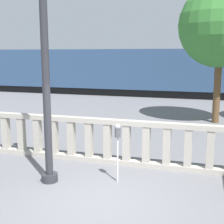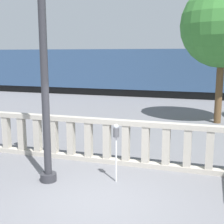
{
  "view_description": "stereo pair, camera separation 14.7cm",
  "coord_description": "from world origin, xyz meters",
  "px_view_note": "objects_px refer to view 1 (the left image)",
  "views": [
    {
      "loc": [
        2.06,
        -5.86,
        3.13
      ],
      "look_at": [
        -0.73,
        3.45,
        1.32
      ],
      "focal_mm": 50.0,
      "sensor_mm": 36.0,
      "label": 1
    },
    {
      "loc": [
        2.2,
        -5.81,
        3.13
      ],
      "look_at": [
        -0.73,
        3.45,
        1.32
      ],
      "focal_mm": 50.0,
      "sensor_mm": 36.0,
      "label": 2
    }
  ],
  "objects_px": {
    "lamppost": "(45,61)",
    "train_near": "(131,71)",
    "parking_meter": "(118,137)",
    "tree_left": "(221,26)",
    "train_far": "(190,66)"
  },
  "relations": [
    {
      "from": "parking_meter",
      "to": "train_near",
      "type": "height_order",
      "value": "train_near"
    },
    {
      "from": "train_far",
      "to": "train_near",
      "type": "bearing_deg",
      "value": -108.04
    },
    {
      "from": "tree_left",
      "to": "lamppost",
      "type": "bearing_deg",
      "value": -116.3
    },
    {
      "from": "train_near",
      "to": "train_far",
      "type": "relative_size",
      "value": 0.98
    },
    {
      "from": "train_near",
      "to": "tree_left",
      "type": "xyz_separation_m",
      "value": [
        6.11,
        -8.75,
        2.53
      ]
    },
    {
      "from": "parking_meter",
      "to": "tree_left",
      "type": "height_order",
      "value": "tree_left"
    },
    {
      "from": "parking_meter",
      "to": "tree_left",
      "type": "relative_size",
      "value": 0.24
    },
    {
      "from": "train_far",
      "to": "parking_meter",
      "type": "bearing_deg",
      "value": -90.62
    },
    {
      "from": "train_near",
      "to": "tree_left",
      "type": "bearing_deg",
      "value": -55.06
    },
    {
      "from": "train_near",
      "to": "train_far",
      "type": "height_order",
      "value": "train_far"
    },
    {
      "from": "train_near",
      "to": "tree_left",
      "type": "height_order",
      "value": "tree_left"
    },
    {
      "from": "lamppost",
      "to": "train_near",
      "type": "relative_size",
      "value": 0.23
    },
    {
      "from": "lamppost",
      "to": "parking_meter",
      "type": "xyz_separation_m",
      "value": [
        1.63,
        0.48,
        -1.84
      ]
    },
    {
      "from": "lamppost",
      "to": "train_far",
      "type": "height_order",
      "value": "lamppost"
    },
    {
      "from": "parking_meter",
      "to": "train_near",
      "type": "relative_size",
      "value": 0.06
    }
  ]
}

